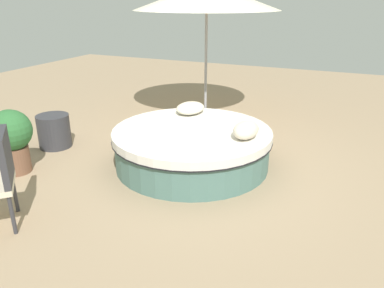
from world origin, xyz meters
name	(u,v)px	position (x,y,z in m)	size (l,w,h in m)	color
ground_plane	(192,165)	(0.00, 0.00, 0.00)	(16.00, 16.00, 0.00)	#9E8466
round_bed	(192,147)	(0.00, 0.00, 0.26)	(2.14, 2.14, 0.51)	#4C726B
throw_pillow_0	(246,130)	(0.00, -0.74, 0.61)	(0.48, 0.30, 0.21)	beige
throw_pillow_1	(190,108)	(0.69, 0.34, 0.59)	(0.53, 0.40, 0.16)	beige
planter	(12,137)	(-1.14, 2.03, 0.49)	(0.54, 0.54, 0.85)	brown
side_table	(54,131)	(-0.23, 2.20, 0.25)	(0.48, 0.48, 0.50)	#333338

